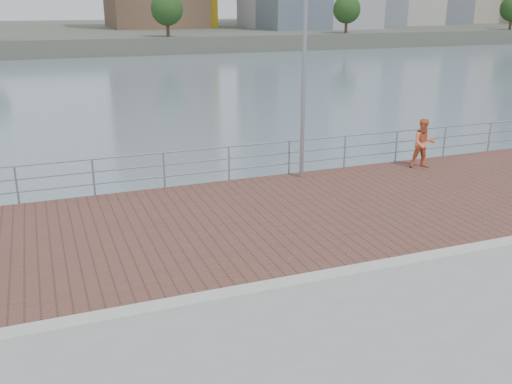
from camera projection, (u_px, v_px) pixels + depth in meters
name	position (u px, v px, depth m)	size (l,w,h in m)	color
water	(290.00, 368.00, 12.03)	(400.00, 400.00, 0.00)	slate
brick_lane	(234.00, 221.00, 14.58)	(40.00, 6.80, 0.02)	brown
curb	(292.00, 282.00, 11.39)	(40.00, 0.40, 0.06)	#B7B5AD
far_shore	(50.00, 33.00, 120.05)	(320.00, 95.00, 2.50)	#4C5142
guardrail	(197.00, 163.00, 17.38)	(39.06, 0.06, 1.13)	#8C9EA8
street_lamp	(312.00, 26.00, 16.37)	(0.48, 1.40, 6.60)	gray
bystander	(424.00, 143.00, 19.07)	(0.81, 0.63, 1.66)	#EF7646
shoreline_trees	(78.00, 10.00, 79.02)	(144.68, 4.87, 6.49)	#473323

